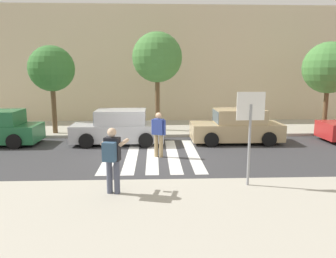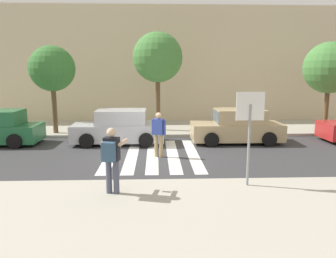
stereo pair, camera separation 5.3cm
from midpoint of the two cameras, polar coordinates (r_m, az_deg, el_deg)
ground_plane at (r=12.82m, az=-2.60°, el=-4.71°), size 120.00×120.00×0.00m
sidewalk_near at (r=6.98m, az=-2.96°, el=-17.26°), size 60.00×6.00×0.14m
sidewalk_far at (r=18.67m, az=-2.48°, el=0.21°), size 60.00×4.80×0.14m
building_facade_far at (r=22.80m, az=-2.50°, el=10.99°), size 56.00×4.00×7.26m
crosswalk_stripe_0 at (r=13.13m, az=-9.62°, el=-4.47°), size 0.44×5.20×0.01m
crosswalk_stripe_1 at (r=13.05m, az=-6.13°, el=-4.48°), size 0.44×5.20×0.01m
crosswalk_stripe_2 at (r=13.01m, az=-2.60°, el=-4.46°), size 0.44×5.20×0.01m
crosswalk_stripe_3 at (r=13.03m, az=0.93°, el=-4.43°), size 0.44×5.20×0.01m
crosswalk_stripe_4 at (r=13.10m, az=4.44°, el=-4.39°), size 0.44×5.20×0.01m
stop_sign at (r=9.08m, az=14.22°, el=1.86°), size 0.76×0.08×2.58m
photographer_with_backpack at (r=8.45m, az=-9.63°, el=-4.48°), size 0.69×0.92×1.72m
pedestrian_crossing at (r=12.47m, az=-1.52°, el=-0.53°), size 0.54×0.37×1.72m
parked_car_silver at (r=15.00m, az=-8.37°, el=0.21°), size 4.10×1.92×1.55m
parked_car_tan at (r=15.38m, az=12.02°, el=0.34°), size 4.10×1.92×1.55m
street_tree_west at (r=17.46m, az=-19.45°, el=9.83°), size 2.26×2.26×4.38m
street_tree_center at (r=17.42m, az=-1.73°, el=12.31°), size 2.60×2.60×5.13m
street_tree_east at (r=19.36m, az=26.38°, el=9.51°), size 2.68×2.68×4.64m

